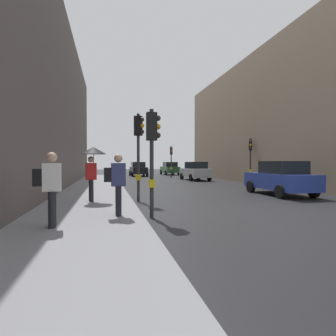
% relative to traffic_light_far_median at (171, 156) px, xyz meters
% --- Properties ---
extents(ground_plane, '(120.00, 120.00, 0.00)m').
position_rel_traffic_light_far_median_xyz_m(ground_plane, '(-0.84, -20.64, -2.43)').
color(ground_plane, black).
extents(sidewalk_kerb, '(3.40, 40.00, 0.16)m').
position_rel_traffic_light_far_median_xyz_m(sidewalk_kerb, '(-7.66, -14.64, -2.35)').
color(sidewalk_kerb, gray).
rests_on(sidewalk_kerb, ground).
extents(building_facade_right, '(12.00, 27.37, 10.41)m').
position_rel_traffic_light_far_median_xyz_m(building_facade_right, '(10.28, -9.02, 2.78)').
color(building_facade_right, gray).
rests_on(building_facade_right, ground).
extents(traffic_light_far_median, '(0.25, 0.43, 3.52)m').
position_rel_traffic_light_far_median_xyz_m(traffic_light_far_median, '(0.00, 0.00, 0.00)').
color(traffic_light_far_median, '#2D2D2D').
rests_on(traffic_light_far_median, ground).
extents(traffic_light_near_right, '(0.44, 0.38, 3.78)m').
position_rel_traffic_light_far_median_xyz_m(traffic_light_near_right, '(-5.64, -17.32, 0.18)').
color(traffic_light_near_right, '#2D2D2D').
rests_on(traffic_light_near_right, ground).
extents(traffic_light_near_left, '(0.43, 0.25, 3.29)m').
position_rel_traffic_light_far_median_xyz_m(traffic_light_near_left, '(-5.63, -20.81, -0.15)').
color(traffic_light_near_left, '#2D2D2D').
rests_on(traffic_light_near_left, ground).
extents(traffic_light_mid_street, '(0.34, 0.45, 3.58)m').
position_rel_traffic_light_far_median_xyz_m(traffic_light_mid_street, '(3.97, -9.89, 0.04)').
color(traffic_light_mid_street, '#2D2D2D').
rests_on(traffic_light_mid_street, ground).
extents(car_dark_suv, '(2.08, 4.23, 1.76)m').
position_rel_traffic_light_far_median_xyz_m(car_dark_suv, '(-3.12, 4.73, -1.55)').
color(car_dark_suv, black).
rests_on(car_dark_suv, ground).
extents(car_blue_van, '(2.08, 4.23, 1.76)m').
position_rel_traffic_light_far_median_xyz_m(car_blue_van, '(1.80, -16.61, -1.55)').
color(car_blue_van, navy).
rests_on(car_blue_van, ground).
extents(car_green_estate, '(2.14, 4.26, 1.76)m').
position_rel_traffic_light_far_median_xyz_m(car_green_estate, '(1.54, 7.23, -1.55)').
color(car_green_estate, '#2D6038').
rests_on(car_green_estate, ground).
extents(car_silver_hatchback, '(2.15, 4.27, 1.76)m').
position_rel_traffic_light_far_median_xyz_m(car_silver_hatchback, '(1.32, -4.36, -1.55)').
color(car_silver_hatchback, '#BCBCC1').
rests_on(car_silver_hatchback, ground).
extents(pedestrian_with_umbrella, '(1.00, 1.00, 2.14)m').
position_rel_traffic_light_far_median_xyz_m(pedestrian_with_umbrella, '(-7.52, -17.89, -0.59)').
color(pedestrian_with_umbrella, black).
rests_on(pedestrian_with_umbrella, sidewalk_kerb).
extents(pedestrian_with_grey_backpack, '(0.61, 0.36, 1.77)m').
position_rel_traffic_light_far_median_xyz_m(pedestrian_with_grey_backpack, '(-6.71, -21.04, -1.26)').
color(pedestrian_with_grey_backpack, black).
rests_on(pedestrian_with_grey_backpack, sidewalk_kerb).
extents(pedestrian_with_black_backpack, '(0.62, 0.36, 1.77)m').
position_rel_traffic_light_far_median_xyz_m(pedestrian_with_black_backpack, '(-8.29, -22.07, -1.26)').
color(pedestrian_with_black_backpack, black).
rests_on(pedestrian_with_black_backpack, sidewalk_kerb).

